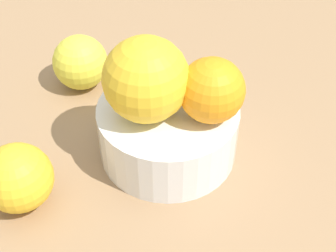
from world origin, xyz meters
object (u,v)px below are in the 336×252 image
fruit_bowl (168,131)px  orange_in_bowl_0 (146,79)px  orange_loose_0 (80,62)px  orange_in_bowl_1 (212,90)px  orange_loose_1 (18,178)px

fruit_bowl → orange_in_bowl_0: 7.34cm
orange_in_bowl_0 → orange_loose_0: size_ratio=1.25×
fruit_bowl → orange_in_bowl_0: bearing=-51.0°
fruit_bowl → orange_in_bowl_1: (-0.62, 4.03, 6.12)cm
fruit_bowl → orange_loose_1: orange_loose_1 is taller
orange_in_bowl_0 → orange_loose_1: size_ratio=1.24×
orange_loose_0 → orange_loose_1: (17.46, 3.65, 0.02)cm
fruit_bowl → orange_loose_0: size_ratio=2.17×
orange_loose_0 → orange_loose_1: bearing=11.8°
orange_in_bowl_1 → orange_loose_1: 19.21cm
orange_in_bowl_1 → orange_loose_0: bearing=-107.7°
orange_in_bowl_0 → orange_in_bowl_1: bearing=108.7°
orange_loose_1 → fruit_bowl: bearing=138.2°
orange_in_bowl_0 → orange_in_bowl_1: size_ratio=1.30×
orange_in_bowl_1 → orange_loose_1: size_ratio=0.95×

